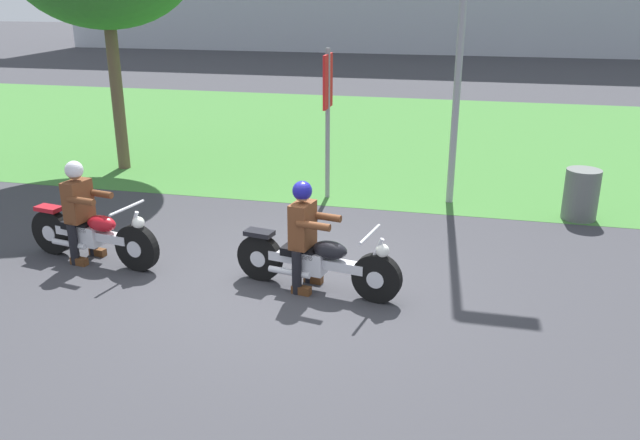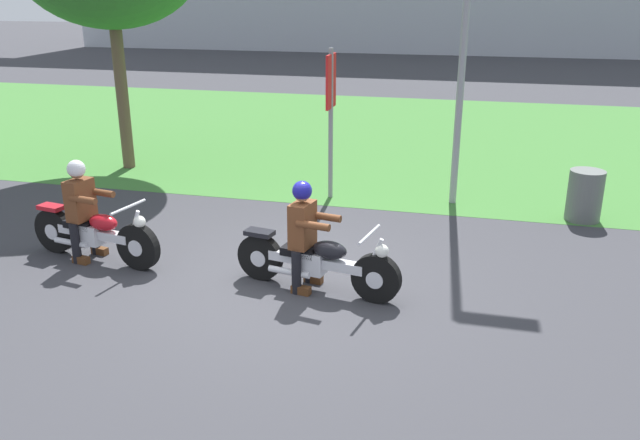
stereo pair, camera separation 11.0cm
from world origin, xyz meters
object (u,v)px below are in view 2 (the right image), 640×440
at_px(motorcycle_lead, 316,262).
at_px(rider_lead, 304,227).
at_px(motorcycle_follow, 95,234).
at_px(trash_can, 585,196).
at_px(rider_follow, 82,202).
at_px(sign_banner, 331,101).

relative_size(motorcycle_lead, rider_lead, 1.56).
xyz_separation_m(motorcycle_follow, trash_can, (6.67, 3.39, 0.02)).
relative_size(motorcycle_lead, rider_follow, 1.54).
bearing_deg(sign_banner, motorcycle_lead, -79.29).
height_order(rider_follow, sign_banner, sign_banner).
distance_m(motorcycle_lead, trash_can, 5.00).
distance_m(rider_lead, motorcycle_follow, 3.02).
height_order(motorcycle_follow, rider_follow, rider_follow).
height_order(motorcycle_follow, trash_can, motorcycle_follow).
height_order(trash_can, sign_banner, sign_banner).
bearing_deg(rider_lead, trash_can, 54.11).
bearing_deg(trash_can, sign_banner, 177.35).
bearing_deg(trash_can, motorcycle_follow, -153.10).
xyz_separation_m(motorcycle_lead, rider_lead, (-0.17, 0.03, 0.43)).
relative_size(rider_follow, trash_can, 1.70).
bearing_deg(motorcycle_follow, rider_follow, 179.16).
relative_size(trash_can, sign_banner, 0.32).
xyz_separation_m(rider_follow, trash_can, (6.84, 3.35, -0.40)).
relative_size(rider_lead, sign_banner, 0.53).
relative_size(motorcycle_follow, trash_can, 2.54).
bearing_deg(rider_follow, motorcycle_lead, 6.74).
relative_size(motorcycle_lead, trash_can, 2.62).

